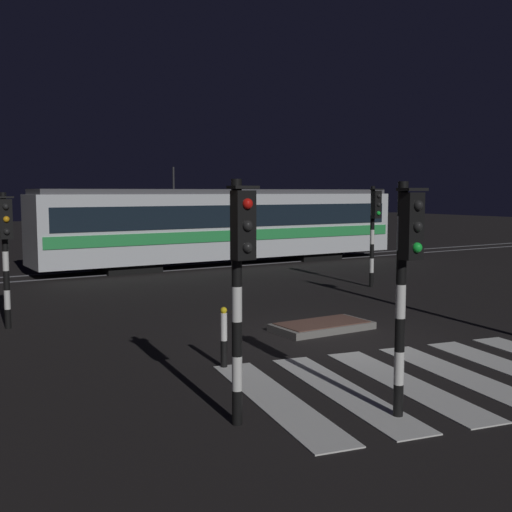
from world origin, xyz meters
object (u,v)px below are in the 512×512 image
at_px(traffic_light_corner_far_left, 6,240).
at_px(traffic_light_corner_near_left, 240,265).
at_px(traffic_light_kerb_mid_left, 406,264).
at_px(bollard_island_edge, 224,337).
at_px(traffic_light_corner_far_right, 374,221).
at_px(tram, 227,224).

relative_size(traffic_light_corner_far_left, traffic_light_corner_near_left, 0.94).
height_order(traffic_light_kerb_mid_left, bollard_island_edge, traffic_light_kerb_mid_left).
relative_size(traffic_light_corner_far_left, bollard_island_edge, 2.83).
xyz_separation_m(traffic_light_corner_near_left, traffic_light_kerb_mid_left, (2.06, -0.95, -0.02)).
relative_size(traffic_light_corner_far_left, traffic_light_corner_far_right, 0.94).
bearing_deg(traffic_light_corner_far_left, bollard_island_edge, -64.00).
height_order(tram, bollard_island_edge, tram).
bearing_deg(traffic_light_kerb_mid_left, tram, 68.21).
bearing_deg(traffic_light_corner_far_right, tram, 96.42).
xyz_separation_m(traffic_light_corner_far_left, traffic_light_kerb_mid_left, (3.52, -9.00, 0.10)).
xyz_separation_m(tram, bollard_island_edge, (-7.93, -14.09, -1.19)).
xyz_separation_m(traffic_light_kerb_mid_left, bollard_island_edge, (-0.87, 3.57, -1.61)).
height_order(traffic_light_corner_near_left, tram, tram).
bearing_deg(traffic_light_corner_near_left, tram, 61.37).
bearing_deg(traffic_light_kerb_mid_left, traffic_light_corner_far_right, 49.62).
relative_size(traffic_light_corner_far_right, tram, 0.20).
relative_size(traffic_light_corner_near_left, bollard_island_edge, 2.99).
height_order(traffic_light_corner_far_left, traffic_light_corner_far_right, traffic_light_corner_far_right).
relative_size(traffic_light_kerb_mid_left, traffic_light_corner_far_right, 0.99).
bearing_deg(bollard_island_edge, traffic_light_corner_far_right, 33.34).
bearing_deg(bollard_island_edge, tram, 60.64).
bearing_deg(traffic_light_corner_far_left, tram, 39.31).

